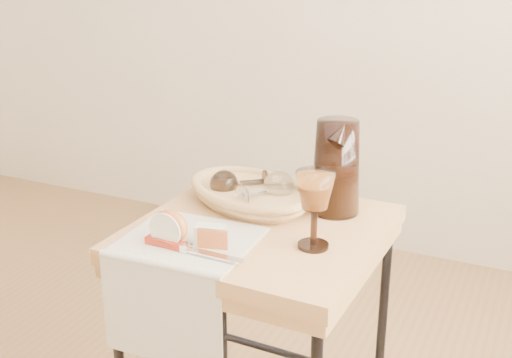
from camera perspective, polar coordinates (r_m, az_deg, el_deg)
The scene contains 10 objects.
side_table at distance 1.69m, azimuth 0.30°, elevation -14.75°, with size 0.54×0.54×0.69m, color olive, non-canonical shape.
tea_towel at distance 1.44m, azimuth -5.82°, elevation -5.30°, with size 0.28×0.25×0.01m, color white.
bread_basket at distance 1.63m, azimuth -0.56°, elevation -1.41°, with size 0.31×0.22×0.05m, color #B27849, non-canonical shape.
goblet_lying_a at distance 1.64m, azimuth -1.23°, elevation -0.33°, with size 0.12×0.07×0.07m, color #37291E, non-canonical shape.
goblet_lying_b at distance 1.58m, azimuth 0.65°, elevation -0.98°, with size 0.13×0.08×0.08m, color white, non-canonical shape.
pitcher at distance 1.57m, azimuth 6.94°, elevation 1.04°, with size 0.16×0.24×0.27m, color black, non-canonical shape.
wine_goblet at distance 1.38m, azimuth 5.07°, elevation -2.68°, with size 0.08×0.08×0.17m, color white, non-canonical shape.
apple_half at distance 1.42m, azimuth -7.39°, elevation -4.08°, with size 0.08×0.04×0.08m, color red.
apple_wedge at distance 1.41m, azimuth -3.95°, elevation -4.86°, with size 0.06×0.03×0.04m, color #F2E6CD.
table_knife at distance 1.38m, azimuth -5.79°, elevation -5.94°, with size 0.23×0.02×0.02m, color silver, non-canonical shape.
Camera 1 is at (1.11, -0.88, 1.31)m, focal length 46.33 mm.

